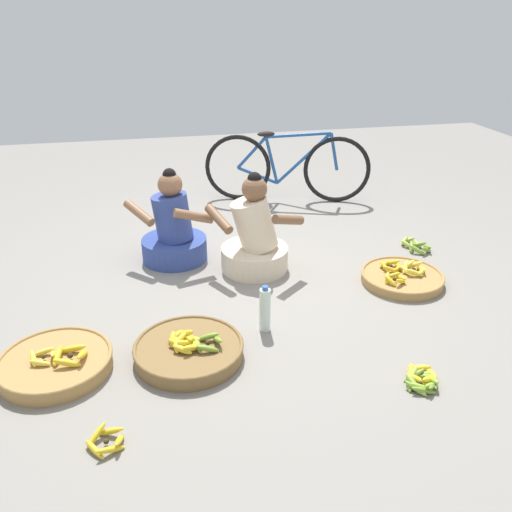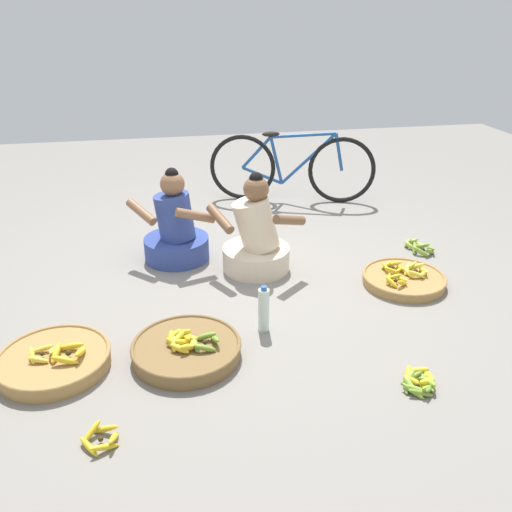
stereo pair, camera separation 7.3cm
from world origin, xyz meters
name	(u,v)px [view 2 (the right image)]	position (x,y,z in m)	size (l,w,h in m)	color
ground_plane	(251,288)	(0.00, 0.00, 0.00)	(10.00, 10.00, 0.00)	gray
vendor_woman_front	(256,240)	(0.10, 0.30, 0.25)	(0.73, 0.53, 0.78)	beige
vendor_woman_behind	(175,231)	(-0.50, 0.60, 0.24)	(0.68, 0.52, 0.76)	#334793
bicycle_leaning	(291,168)	(0.76, 1.79, 0.36)	(1.64, 0.53, 0.73)	black
banana_basket_near_vendor	(54,360)	(-1.27, -0.71, 0.05)	(0.64, 0.64, 0.16)	#A87F47
banana_basket_mid_right	(187,349)	(-0.52, -0.75, 0.05)	(0.65, 0.65, 0.16)	brown
banana_basket_back_left	(404,278)	(1.12, -0.16, 0.04)	(0.61, 0.61, 0.14)	#A87F47
loose_bananas_near_bicycle	(419,382)	(0.69, -1.26, 0.03)	(0.23, 0.26, 0.09)	gold
loose_bananas_back_center	(101,438)	(-0.97, -1.36, 0.03)	(0.20, 0.21, 0.09)	gold
loose_bananas_front_left	(419,247)	(1.51, 0.36, 0.03)	(0.22, 0.32, 0.10)	#9EB747
water_bottle	(264,310)	(-0.02, -0.56, 0.15)	(0.07, 0.07, 0.31)	silver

